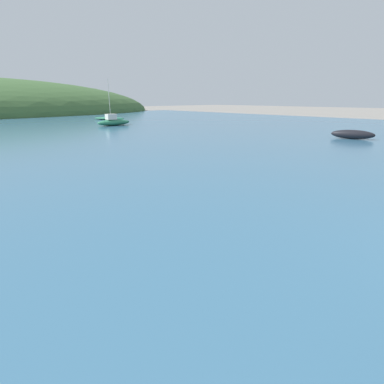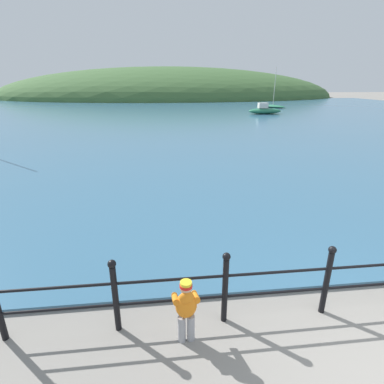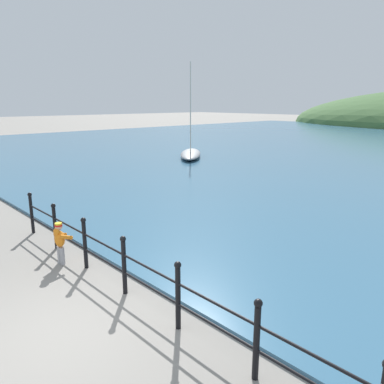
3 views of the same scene
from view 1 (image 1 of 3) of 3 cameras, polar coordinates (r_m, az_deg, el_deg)
water at (r=31.11m, az=-30.36°, el=9.94°), size 80.00×60.00×0.10m
boat_twin_mast at (r=42.51m, az=-15.49°, el=13.39°), size 3.37×4.50×5.23m
boat_mid_harbor at (r=24.23m, az=28.27°, el=9.64°), size 1.52×2.89×0.63m
boat_white_sailboat at (r=33.33m, az=-14.73°, el=12.81°), size 3.65×1.30×1.19m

